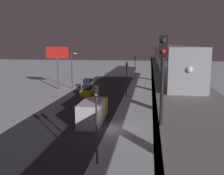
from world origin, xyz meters
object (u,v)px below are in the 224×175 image
sedan_silver_2 (88,84)px  commercial_billboard (57,57)px  subway_train (163,53)px  sedan_yellow (87,91)px  traffic_light_near (96,113)px  rail_signal (163,65)px  traffic_light_mid (127,74)px  traffic_light_far (135,63)px  box_truck (93,112)px

sedan_silver_2 → commercial_billboard: bearing=22.9°
subway_train → sedan_yellow: size_ratio=17.73×
sedan_yellow → commercial_billboard: commercial_billboard is taller
sedan_silver_2 → traffic_light_near: bearing=105.0°
subway_train → sedan_yellow: (14.24, 9.57, -6.82)m
sedan_yellow → rail_signal: bearing=109.3°
traffic_light_near → traffic_light_mid: bearing=-90.0°
traffic_light_near → commercial_billboard: (15.09, -32.33, 2.63)m
subway_train → traffic_light_far: subway_train is taller
subway_train → commercial_billboard: subway_train is taller
rail_signal → traffic_light_mid: size_ratio=0.62×
box_truck → traffic_light_near: (-2.70, 10.65, 2.85)m
rail_signal → sedan_yellow: size_ratio=0.96×
sedan_silver_2 → box_truck: box_truck is taller
sedan_silver_2 → sedan_yellow: same height
sedan_yellow → commercial_billboard: bearing=-35.0°
sedan_silver_2 → sedan_yellow: 7.97m
subway_train → traffic_light_mid: subway_train is taller
box_truck → traffic_light_far: 40.84m
box_truck → traffic_light_mid: size_ratio=1.16×
sedan_silver_2 → traffic_light_mid: bearing=135.5°
rail_signal → commercial_billboard: bearing=-63.7°
sedan_silver_2 → traffic_light_far: bearing=-119.4°
rail_signal → traffic_light_mid: bearing=-82.2°
sedan_silver_2 → sedan_yellow: size_ratio=1.08×
rail_signal → traffic_light_far: rail_signal is taller
box_truck → traffic_light_mid: 15.50m
sedan_silver_2 → traffic_light_mid: size_ratio=0.71×
box_truck → commercial_billboard: size_ratio=0.83×
sedan_yellow → subway_train: bearing=-146.1°
box_truck → traffic_light_mid: bearing=-100.2°
subway_train → rail_signal: size_ratio=18.52×
subway_train → traffic_light_far: (6.74, -14.73, -3.42)m
sedan_silver_2 → commercial_billboard: commercial_billboard is taller
traffic_light_mid → subway_train: bearing=-121.7°
traffic_light_near → sedan_yellow: bearing=-74.5°
traffic_light_far → commercial_billboard: bearing=51.5°
sedan_silver_2 → box_truck: (-6.60, 24.13, 0.55)m
traffic_light_mid → traffic_light_far: size_ratio=1.00×
sedan_silver_2 → traffic_light_far: size_ratio=0.71×
traffic_light_near → commercial_billboard: size_ratio=0.72×
subway_train → sedan_silver_2: bearing=6.4°
box_truck → traffic_light_far: bearing=-93.8°
subway_train → box_truck: size_ratio=10.01×
rail_signal → commercial_billboard: (19.64, -39.68, -1.74)m
rail_signal → sedan_yellow: bearing=-70.7°
commercial_billboard → rail_signal: bearing=116.3°
sedan_yellow → box_truck: box_truck is taller
traffic_light_mid → box_truck: bearing=79.8°
rail_signal → sedan_silver_2: 45.03m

